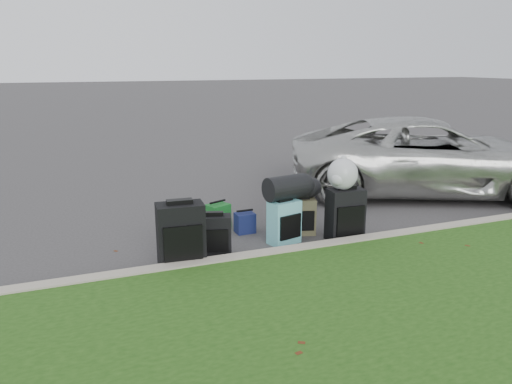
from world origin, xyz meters
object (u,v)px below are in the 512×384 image
object	(u,v)px
suitcase_small_black	(215,235)
suitcase_large_black_right	(345,215)
suitcase_large_black_left	(181,236)
tote_navy	(245,223)
suv	(428,156)
suitcase_olive	(302,216)
suitcase_teal	(284,222)
tote_green	(218,216)

from	to	relation	value
suitcase_small_black	suitcase_large_black_right	size ratio (longest dim) A/B	0.72
suitcase_large_black_left	tote_navy	world-z (taller)	suitcase_large_black_left
suv	suitcase_large_black_left	world-z (taller)	suv
suitcase_small_black	suitcase_olive	size ratio (longest dim) A/B	1.01
suitcase_teal	suitcase_large_black_left	bearing A→B (deg)	177.21
tote_green	tote_navy	bearing A→B (deg)	-74.02
suitcase_olive	tote_green	bearing A→B (deg)	162.90
suitcase_small_black	suitcase_large_black_left	bearing A→B (deg)	-137.63
suitcase_teal	suv	bearing A→B (deg)	8.09
tote_navy	suitcase_large_black_right	bearing A→B (deg)	-35.51
suitcase_large_black_right	suitcase_small_black	bearing A→B (deg)	179.72
suitcase_olive	tote_green	size ratio (longest dim) A/B	1.46
suv	tote_navy	xyz separation A→B (m)	(-3.84, -0.86, -0.54)
suitcase_small_black	suitcase_olive	world-z (taller)	suitcase_small_black
suv	suitcase_large_black_right	xyz separation A→B (m)	(-2.71, -1.64, -0.33)
suitcase_small_black	suitcase_teal	size ratio (longest dim) A/B	0.88
suitcase_teal	tote_green	distance (m)	1.13
tote_navy	suv	bearing A→B (deg)	11.48
suitcase_large_black_right	tote_green	size ratio (longest dim) A/B	2.04
suv	suitcase_large_black_right	bearing A→B (deg)	145.64
suitcase_teal	tote_navy	size ratio (longest dim) A/B	2.05
suitcase_large_black_right	suitcase_teal	bearing A→B (deg)	170.29
suv	suitcase_olive	world-z (taller)	suv
suitcase_large_black_left	suitcase_large_black_right	bearing A→B (deg)	7.12
suv	suitcase_small_black	size ratio (longest dim) A/B	9.67
tote_green	tote_navy	distance (m)	0.46
suitcase_small_black	suitcase_large_black_left	size ratio (longest dim) A/B	0.66
suv	tote_green	distance (m)	4.19
suitcase_teal	tote_navy	xyz separation A→B (m)	(-0.33, 0.58, -0.15)
suitcase_small_black	suitcase_large_black_right	distance (m)	1.78
suitcase_small_black	tote_navy	bearing A→B (deg)	62.48
suv	tote_navy	size ratio (longest dim) A/B	17.47
tote_green	suitcase_large_black_right	bearing A→B (deg)	-61.05
suitcase_teal	tote_navy	world-z (taller)	suitcase_teal
suitcase_large_black_right	tote_green	distance (m)	1.82
suitcase_large_black_left	tote_green	size ratio (longest dim) A/B	2.23
suitcase_small_black	suitcase_large_black_left	distance (m)	0.54
suitcase_large_black_left	suitcase_large_black_right	distance (m)	2.24
suitcase_large_black_left	tote_green	bearing A→B (deg)	60.78
suitcase_large_black_left	suitcase_teal	bearing A→B (deg)	16.01
suitcase_olive	suitcase_teal	world-z (taller)	suitcase_teal
suv	suitcase_small_black	world-z (taller)	suv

